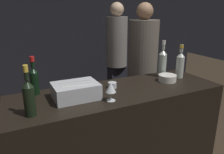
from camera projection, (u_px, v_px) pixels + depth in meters
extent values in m
cube|color=black|center=(52.00, 28.00, 3.81)|extent=(6.40, 0.06, 2.80)
cube|color=black|center=(113.00, 144.00, 2.02)|extent=(1.96, 0.62, 1.05)
cube|color=#B7BABF|center=(76.00, 91.00, 1.70)|extent=(0.35, 0.25, 0.12)
cylinder|color=#B2B7AD|center=(78.00, 89.00, 1.66)|extent=(0.25, 0.10, 0.07)
cylinder|color=#9EA899|center=(75.00, 85.00, 1.73)|extent=(0.27, 0.09, 0.06)
cylinder|color=silver|center=(167.00, 78.00, 2.11)|extent=(0.17, 0.17, 0.06)
cylinder|color=gray|center=(168.00, 75.00, 2.10)|extent=(0.14, 0.14, 0.01)
cylinder|color=silver|center=(111.00, 100.00, 1.67)|extent=(0.07, 0.07, 0.00)
cylinder|color=silver|center=(111.00, 96.00, 1.66)|extent=(0.01, 0.01, 0.07)
cone|color=silver|center=(111.00, 87.00, 1.64)|extent=(0.08, 0.08, 0.08)
cylinder|color=silver|center=(112.00, 85.00, 1.94)|extent=(0.08, 0.08, 0.05)
sphere|color=#F9D67F|center=(112.00, 85.00, 1.94)|extent=(0.03, 0.03, 0.03)
cylinder|color=#9EA899|center=(162.00, 66.00, 2.24)|extent=(0.08, 0.08, 0.23)
cone|color=#9EA899|center=(163.00, 52.00, 2.20)|extent=(0.08, 0.08, 0.05)
cylinder|color=#9EA899|center=(164.00, 45.00, 2.18)|extent=(0.03, 0.03, 0.09)
cylinder|color=silver|center=(164.00, 43.00, 2.17)|extent=(0.03, 0.03, 0.04)
cylinder|color=black|center=(35.00, 83.00, 1.77)|extent=(0.07, 0.07, 0.19)
cone|color=black|center=(33.00, 70.00, 1.74)|extent=(0.07, 0.07, 0.04)
cylinder|color=black|center=(32.00, 62.00, 1.72)|extent=(0.03, 0.03, 0.09)
cylinder|color=red|center=(32.00, 59.00, 1.71)|extent=(0.03, 0.03, 0.04)
cylinder|color=black|center=(29.00, 102.00, 1.41)|extent=(0.07, 0.07, 0.20)
cone|color=black|center=(27.00, 84.00, 1.37)|extent=(0.07, 0.07, 0.04)
cylinder|color=black|center=(26.00, 73.00, 1.35)|extent=(0.03, 0.03, 0.10)
cylinder|color=gold|center=(25.00, 69.00, 1.34)|extent=(0.03, 0.03, 0.04)
cylinder|color=#B2B7AD|center=(180.00, 67.00, 2.21)|extent=(0.08, 0.08, 0.21)
cone|color=#B2B7AD|center=(181.00, 55.00, 2.17)|extent=(0.08, 0.08, 0.05)
cylinder|color=#B2B7AD|center=(182.00, 48.00, 2.15)|extent=(0.03, 0.03, 0.08)
cylinder|color=gold|center=(182.00, 46.00, 2.15)|extent=(0.04, 0.04, 0.03)
cube|color=black|center=(141.00, 106.00, 3.08)|extent=(0.29, 0.21, 0.84)
cylinder|color=#60564C|center=(143.00, 50.00, 2.84)|extent=(0.38, 0.38, 0.76)
sphere|color=#997051|center=(145.00, 11.00, 2.70)|extent=(0.21, 0.21, 0.21)
cube|color=black|center=(116.00, 90.00, 3.65)|extent=(0.25, 0.18, 0.85)
cylinder|color=slate|center=(117.00, 42.00, 3.41)|extent=(0.33, 0.33, 0.77)
sphere|color=beige|center=(117.00, 9.00, 3.27)|extent=(0.21, 0.21, 0.21)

